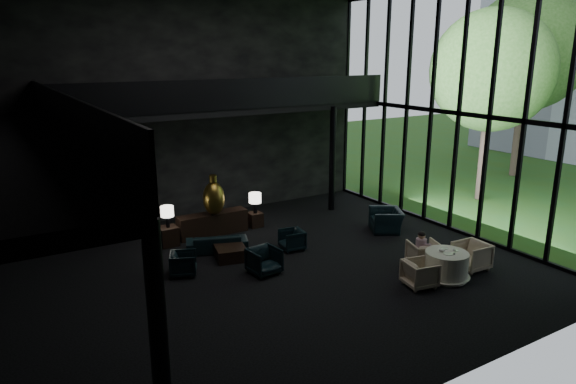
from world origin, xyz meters
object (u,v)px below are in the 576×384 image
sofa (217,241)px  window_armchair (386,216)px  console (213,224)px  lounge_armchair_south (264,259)px  table_lamp_right (255,199)px  side_table_left (168,236)px  side_table_right (255,220)px  lounge_armchair_west (183,264)px  child (421,242)px  dining_chair_west (420,272)px  lounge_armchair_east (292,240)px  dining_table (446,267)px  coffee_table (230,253)px  dining_chair_north (424,252)px  table_lamp_left (167,212)px  dining_chair_east (472,253)px  bronze_urn (214,198)px

sofa → window_armchair: bearing=-172.7°
console → lounge_armchair_south: lounge_armchair_south is taller
table_lamp_right → window_armchair: bearing=-36.6°
side_table_left → side_table_right: size_ratio=1.21×
side_table_right → lounge_armchair_west: (-3.58, -2.60, 0.07)m
child → dining_chair_west: bearing=44.4°
lounge_armchair_east → dining_table: (2.45, -3.95, 0.01)m
coffee_table → side_table_left: bearing=120.4°
dining_chair_north → console: bearing=-35.0°
sofa → dining_chair_west: size_ratio=2.13×
table_lamp_right → dining_chair_north: table_lamp_right is taller
console → dining_chair_west: size_ratio=3.04×
lounge_armchair_west → child: size_ratio=1.03×
window_armchair → dining_chair_west: window_armchair is taller
console → table_lamp_left: size_ratio=3.47×
table_lamp_left → dining_chair_east: 9.15m
coffee_table → dining_table: bearing=-43.9°
side_table_left → lounge_armchair_west: (-0.38, -2.39, 0.02)m
console → dining_table: size_ratio=1.83×
bronze_urn → lounge_armchair_south: bearing=-90.6°
table_lamp_right → window_armchair: 4.56m
coffee_table → dining_chair_east: bearing=-37.2°
dining_chair_west → lounge_armchair_south: bearing=58.7°
table_lamp_left → lounge_armchair_west: (-0.38, -2.37, -0.78)m
window_armchair → dining_table: size_ratio=0.95×
sofa → coffee_table: size_ratio=1.94×
table_lamp_right → dining_chair_north: 6.14m
console → dining_table: bearing=-58.4°
lounge_armchair_south → window_armchair: window_armchair is taller
window_armchair → dining_chair_west: 4.36m
table_lamp_left → dining_chair_north: table_lamp_left is taller
table_lamp_left → lounge_armchair_south: 3.84m
window_armchair → dining_chair_west: size_ratio=1.58×
side_table_left → lounge_armchair_east: size_ratio=0.97×
console → lounge_armchair_east: 2.99m
side_table_left → lounge_armchair_south: 3.80m
window_armchair → child: child is taller
console → dining_table: console is taller
dining_chair_west → dining_chair_north: bearing=-38.4°
dining_chair_north → child: size_ratio=1.37×
console → window_armchair: (5.24, -2.73, 0.16)m
bronze_urn → side_table_left: size_ratio=2.17×
dining_table → dining_chair_east: size_ratio=1.36×
side_table_right → window_armchair: bearing=-36.9°
lounge_armchair_west → sofa: bearing=-29.8°
side_table_left → table_lamp_left: size_ratio=0.89×
dining_chair_east → dining_chair_west: bearing=-84.8°
table_lamp_right → lounge_armchair_east: 2.61m
console → table_lamp_left: 1.77m
table_lamp_left → bronze_urn: bearing=1.7°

